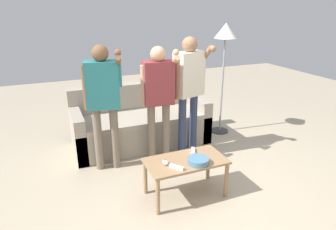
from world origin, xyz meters
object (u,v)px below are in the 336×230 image
at_px(snack_bowl, 198,161).
at_px(player_right, 189,83).
at_px(floor_lamp, 225,39).
at_px(player_center, 158,92).
at_px(player_left, 103,94).
at_px(game_remote_wand_far, 193,151).
at_px(game_remote_nunchuk, 165,162).
at_px(game_remote_wand_near, 177,167).
at_px(coffee_table, 186,165).
at_px(couch, 140,124).

bearing_deg(snack_bowl, player_right, 69.27).
height_order(floor_lamp, player_center, floor_lamp).
xyz_separation_m(player_left, player_center, (0.67, -0.05, -0.03)).
relative_size(snack_bowl, floor_lamp, 0.13).
xyz_separation_m(player_center, game_remote_wand_far, (0.13, -0.73, -0.51)).
distance_m(game_remote_nunchuk, floor_lamp, 2.28).
bearing_deg(floor_lamp, snack_bowl, -129.11).
bearing_deg(snack_bowl, game_remote_wand_near, -178.60).
distance_m(game_remote_nunchuk, game_remote_wand_near, 0.14).
bearing_deg(game_remote_wand_near, coffee_table, 36.55).
distance_m(snack_bowl, player_center, 1.09).
distance_m(floor_lamp, game_remote_wand_far, 1.97).
bearing_deg(player_center, player_left, 175.58).
height_order(game_remote_nunchuk, floor_lamp, floor_lamp).
bearing_deg(game_remote_wand_near, game_remote_nunchuk, 121.61).
distance_m(game_remote_wand_near, game_remote_wand_far, 0.40).
distance_m(snack_bowl, game_remote_nunchuk, 0.34).
xyz_separation_m(player_left, player_right, (1.12, 0.00, 0.03)).
bearing_deg(game_remote_wand_far, coffee_table, -139.67).
distance_m(coffee_table, game_remote_wand_near, 0.22).
relative_size(player_center, game_remote_wand_near, 10.39).
relative_size(couch, game_remote_wand_far, 12.54).
distance_m(coffee_table, game_remote_nunchuk, 0.25).
bearing_deg(player_right, player_left, -179.76).
relative_size(game_remote_wand_near, game_remote_wand_far, 0.94).
height_order(coffee_table, game_remote_wand_far, game_remote_wand_far).
height_order(player_left, player_center, player_left).
relative_size(game_remote_nunchuk, player_right, 0.06).
relative_size(coffee_table, game_remote_wand_near, 5.86).
distance_m(floor_lamp, player_right, 1.04).
bearing_deg(couch, player_center, -83.65).
distance_m(player_center, player_right, 0.46).
xyz_separation_m(game_remote_nunchuk, player_right, (0.71, 0.91, 0.55)).
xyz_separation_m(game_remote_nunchuk, floor_lamp, (1.52, 1.36, 1.03)).
bearing_deg(couch, floor_lamp, -4.63).
xyz_separation_m(game_remote_nunchuk, game_remote_wand_near, (0.07, -0.12, -0.01)).
xyz_separation_m(coffee_table, game_remote_nunchuk, (-0.24, -0.00, 0.09)).
relative_size(game_remote_nunchuk, game_remote_wand_near, 0.61).
height_order(couch, player_center, player_center).
bearing_deg(player_left, coffee_table, -54.32).
relative_size(player_center, game_remote_wand_far, 9.72).
bearing_deg(floor_lamp, player_left, -166.81).
bearing_deg(snack_bowl, player_left, 125.84).
bearing_deg(coffee_table, snack_bowl, -52.94).
bearing_deg(player_left, player_right, 0.24).
distance_m(couch, game_remote_wand_near, 1.60).
height_order(game_remote_wand_near, game_remote_wand_far, same).
bearing_deg(player_center, player_right, 7.19).
xyz_separation_m(player_right, game_remote_wand_far, (-0.32, -0.78, -0.56)).
distance_m(player_center, game_remote_wand_near, 1.11).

